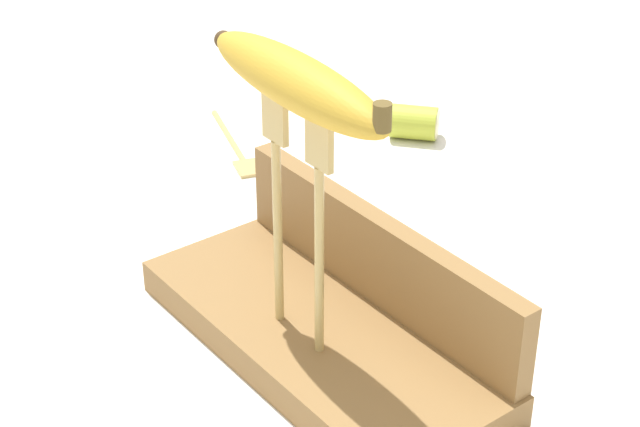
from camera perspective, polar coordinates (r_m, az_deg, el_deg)
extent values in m
plane|color=silver|center=(0.84, 0.00, -7.57)|extent=(3.00, 3.00, 0.00)
cube|color=olive|center=(0.84, 0.00, -6.79)|extent=(0.33, 0.13, 0.03)
cube|color=olive|center=(0.84, 3.20, -2.45)|extent=(0.32, 0.02, 0.08)
cylinder|color=tan|center=(0.79, -2.31, -1.10)|extent=(0.01, 0.01, 0.16)
cube|color=tan|center=(0.75, -2.46, 5.20)|extent=(0.03, 0.00, 0.04)
cylinder|color=tan|center=(0.76, -0.04, -2.71)|extent=(0.01, 0.01, 0.16)
cube|color=tan|center=(0.71, -0.04, 3.81)|extent=(0.03, 0.00, 0.04)
ellipsoid|color=gold|center=(0.71, -1.31, 7.20)|extent=(0.20, 0.05, 0.04)
cylinder|color=brown|center=(0.64, 3.40, 5.26)|extent=(0.01, 0.01, 0.02)
sphere|color=#3F2D19|center=(0.79, -5.27, 9.39)|extent=(0.01, 0.01, 0.01)
cylinder|color=tan|center=(1.18, -5.00, 4.35)|extent=(0.13, 0.05, 0.01)
cube|color=tan|center=(1.11, -3.91, 2.55)|extent=(0.04, 0.04, 0.01)
cylinder|color=#B2C138|center=(1.17, 5.12, 4.96)|extent=(0.06, 0.06, 0.04)
cylinder|color=beige|center=(1.17, 6.36, 4.84)|extent=(0.02, 0.03, 0.03)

